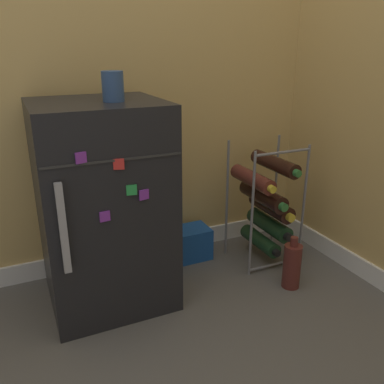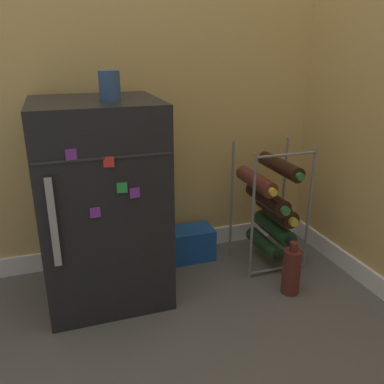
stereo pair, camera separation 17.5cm
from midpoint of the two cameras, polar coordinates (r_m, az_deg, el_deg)
name	(u,v)px [view 2 (the right image)]	position (r m, az deg, el deg)	size (l,w,h in m)	color
ground_plane	(159,319)	(1.66, -1.51, -17.47)	(14.00, 14.00, 0.00)	#56544F
mini_fridge	(102,202)	(1.66, -9.58, -1.52)	(0.48, 0.49, 0.82)	black
wine_rack	(270,206)	(1.96, 13.50, -1.94)	(0.30, 0.33, 0.59)	slate
soda_box	(189,244)	(2.03, 2.00, -7.33)	(0.24, 0.14, 0.16)	#194C9E
fridge_top_cup	(110,86)	(1.52, -8.18, 14.56)	(0.08, 0.08, 0.11)	#335184
loose_bottle_floor	(291,271)	(1.83, 16.51, -10.63)	(0.08, 0.08, 0.24)	#56231E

